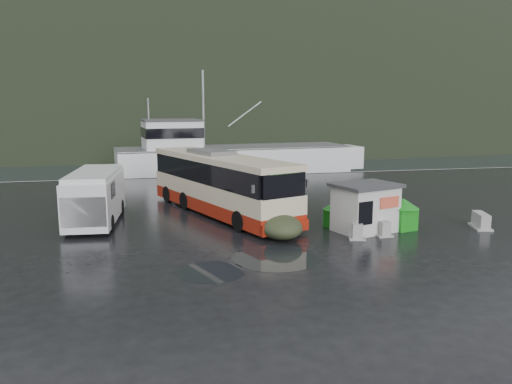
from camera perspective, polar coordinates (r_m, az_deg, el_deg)
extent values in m
plane|color=black|center=(24.83, -0.93, -4.65)|extent=(160.00, 160.00, 0.00)
cube|color=black|center=(133.81, -10.08, 7.12)|extent=(300.00, 180.00, 0.02)
cube|color=#999993|center=(44.27, -5.91, 1.77)|extent=(160.00, 0.60, 1.50)
ellipsoid|color=black|center=(274.04, -9.03, 8.52)|extent=(780.00, 540.00, 570.00)
cylinder|color=black|center=(20.80, 2.23, -7.55)|extent=(3.68, 3.68, 0.01)
cylinder|color=black|center=(19.22, -5.18, -9.07)|extent=(2.59, 2.59, 0.01)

